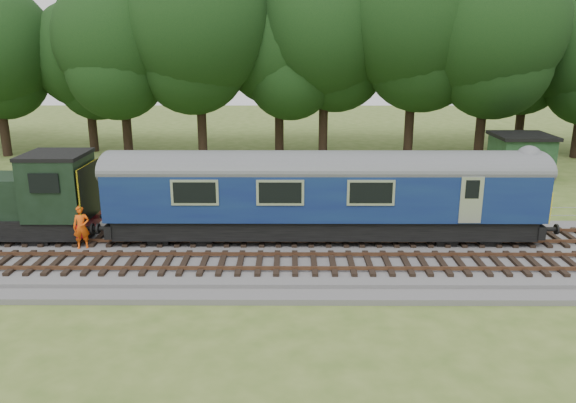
{
  "coord_description": "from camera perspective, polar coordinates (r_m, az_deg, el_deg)",
  "views": [
    {
      "loc": [
        1.91,
        -21.52,
        8.41
      ],
      "look_at": [
        1.81,
        1.4,
        2.0
      ],
      "focal_mm": 35.0,
      "sensor_mm": 36.0,
      "label": 1
    }
  ],
  "objects": [
    {
      "name": "ground",
      "position": [
        23.18,
        -4.52,
        -5.7
      ],
      "size": [
        120.0,
        120.0,
        0.0
      ],
      "primitive_type": "plane",
      "color": "#465F23",
      "rests_on": "ground"
    },
    {
      "name": "ballast",
      "position": [
        23.12,
        -4.52,
        -5.29
      ],
      "size": [
        70.0,
        7.0,
        0.35
      ],
      "primitive_type": "cube",
      "color": "#4C4C4F",
      "rests_on": "ground"
    },
    {
      "name": "track_north",
      "position": [
        24.35,
        -4.27,
        -3.59
      ],
      "size": [
        67.2,
        2.4,
        0.21
      ],
      "color": "black",
      "rests_on": "ballast"
    },
    {
      "name": "track_south",
      "position": [
        21.55,
        -4.88,
        -6.21
      ],
      "size": [
        67.2,
        2.4,
        0.21
      ],
      "color": "black",
      "rests_on": "ballast"
    },
    {
      "name": "fence",
      "position": [
        27.41,
        -3.76,
        -2.28
      ],
      "size": [
        64.0,
        0.12,
        1.0
      ],
      "primitive_type": null,
      "color": "#6B6054",
      "rests_on": "ground"
    },
    {
      "name": "tree_line",
      "position": [
        44.37,
        -2.23,
        4.68
      ],
      "size": [
        70.0,
        8.0,
        18.0
      ],
      "primitive_type": null,
      "color": "black",
      "rests_on": "ground"
    },
    {
      "name": "dmu_railcar",
      "position": [
        23.69,
        3.64,
        1.41
      ],
      "size": [
        18.05,
        2.86,
        3.88
      ],
      "color": "black",
      "rests_on": "ground"
    },
    {
      "name": "worker",
      "position": [
        24.39,
        -20.25,
        -2.45
      ],
      "size": [
        0.75,
        0.59,
        1.79
      ],
      "primitive_type": "imported",
      "rotation": [
        0.0,
        0.0,
        0.27
      ],
      "color": "#F0520C",
      "rests_on": "ballast"
    },
    {
      "name": "shed",
      "position": [
        39.32,
        22.54,
        4.27
      ],
      "size": [
        3.58,
        3.58,
        2.91
      ],
      "rotation": [
        0.0,
        0.0,
        0.01
      ],
      "color": "#163218",
      "rests_on": "ground"
    }
  ]
}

